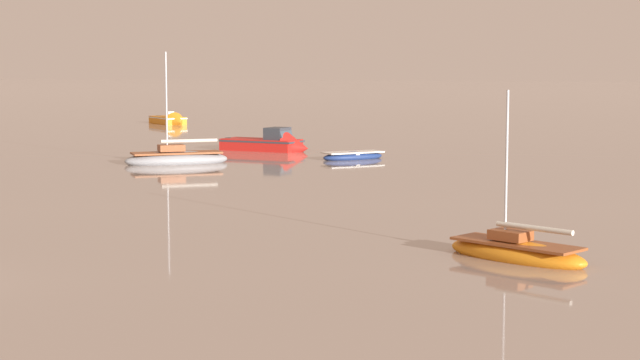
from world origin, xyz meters
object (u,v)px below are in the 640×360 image
object	(u,v)px
rowboat_moored_0	(353,156)
motorboat_moored_1	(171,121)
motorboat_moored_2	(274,146)
sailboat_moored_0	(516,252)
sailboat_moored_1	(176,159)

from	to	relation	value
rowboat_moored_0	motorboat_moored_1	bearing A→B (deg)	84.71
rowboat_moored_0	motorboat_moored_2	xyz separation A→B (m)	(-7.05, 4.59, 0.19)
sailboat_moored_0	sailboat_moored_1	bearing A→B (deg)	-19.75
sailboat_moored_1	rowboat_moored_0	bearing A→B (deg)	176.41
motorboat_moored_1	sailboat_moored_1	distance (m)	43.87
rowboat_moored_0	motorboat_moored_2	world-z (taller)	motorboat_moored_2
rowboat_moored_0	sailboat_moored_1	bearing A→B (deg)	166.87
motorboat_moored_1	sailboat_moored_1	bearing A→B (deg)	-22.01
sailboat_moored_0	sailboat_moored_1	xyz separation A→B (m)	(-23.61, 26.15, 0.07)
rowboat_moored_0	sailboat_moored_0	distance (m)	35.20
motorboat_moored_2	motorboat_moored_1	bearing A→B (deg)	136.37
motorboat_moored_1	sailboat_moored_0	distance (m)	78.28
motorboat_moored_1	sailboat_moored_1	world-z (taller)	sailboat_moored_1
rowboat_moored_0	sailboat_moored_1	size ratio (longest dim) A/B	0.57
sailboat_moored_0	sailboat_moored_1	world-z (taller)	sailboat_moored_1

